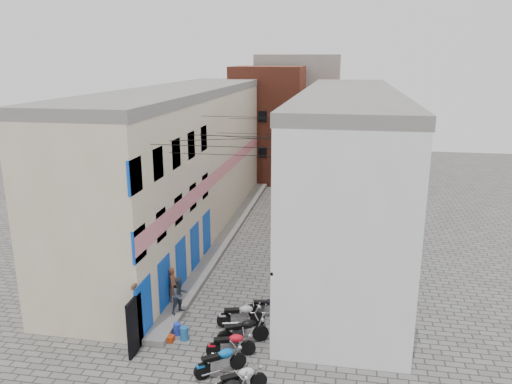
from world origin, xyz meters
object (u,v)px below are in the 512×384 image
Objects in this scene: person_a at (173,284)px; person_b at (180,295)px; motorcycle_d at (231,343)px; motorcycle_f at (241,314)px; water_jug_far at (177,329)px; motorcycle_e at (243,330)px; water_jug_near at (184,333)px; motorcycle_b at (240,379)px; motorcycle_g at (266,306)px; red_crate at (169,339)px; motorcycle_c at (220,360)px.

person_a is 0.99× the size of person_b.
motorcycle_f reaches higher than motorcycle_d.
water_jug_far is at bearing -131.35° from person_b.
person_a is at bearing 112.77° from water_jug_far.
water_jug_far is at bearing -159.85° from person_a.
motorcycle_e reaches higher than water_jug_near.
motorcycle_f is at bearing 158.52° from motorcycle_b.
motorcycle_e reaches higher than water_jug_far.
motorcycle_f is 1.15× the size of motorcycle_g.
motorcycle_d is at bearing 167.99° from motorcycle_b.
water_jug_far is at bearing -119.40° from motorcycle_e.
motorcycle_b is 5.69m from person_b.
motorcycle_f is (-0.86, 4.16, 0.03)m from motorcycle_b.
person_a reaches higher than motorcycle_g.
motorcycle_g reaches higher than water_jug_near.
motorcycle_f is at bearing 34.33° from water_jug_near.
motorcycle_f reaches higher than motorcycle_b.
motorcycle_e reaches higher than motorcycle_d.
motorcycle_e is at bearing 1.84° from motorcycle_f.
motorcycle_d is at bearing -137.06° from person_a.
red_crate is (0.15, -1.84, -0.94)m from person_b.
motorcycle_e is (-0.52, 2.95, 0.05)m from motorcycle_b.
motorcycle_g is at bearing 37.06° from red_crate.
motorcycle_b is 1.29m from motorcycle_c.
motorcycle_f is at bearing -112.69° from person_a.
motorcycle_e is 5.62× the size of red_crate.
red_crate is at bearing -108.61° from motorcycle_e.
motorcycle_c is 4.09× the size of water_jug_far.
motorcycle_c is at bearing -146.20° from person_a.
person_a is 3.32× the size of water_jug_far.
person_a reaches higher than water_jug_near.
motorcycle_f reaches higher than motorcycle_g.
person_b reaches higher than motorcycle_g.
motorcycle_c is 4.36m from motorcycle_g.
motorcycle_b is 3.54× the size of water_jug_near.
motorcycle_f is (-0.34, 1.21, -0.02)m from motorcycle_e.
motorcycle_d is 0.95m from motorcycle_e.
motorcycle_d is 1.17× the size of person_a.
motorcycle_g is 4.72× the size of red_crate.
water_jug_near is at bearing -127.26° from motorcycle_d.
motorcycle_b is 5.18× the size of red_crate.
red_crate is (-2.53, -1.57, -0.46)m from motorcycle_f.
motorcycle_d reaches higher than motorcycle_g.
motorcycle_c is at bearing -107.23° from person_b.
motorcycle_c is 2.73m from water_jug_near.
person_a is at bearing 70.00° from person_b.
motorcycle_b is 4.29m from red_crate.
motorcycle_c is 1.13m from motorcycle_d.
motorcycle_b is 4.51m from water_jug_far.
motorcycle_c is 4.42m from person_b.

